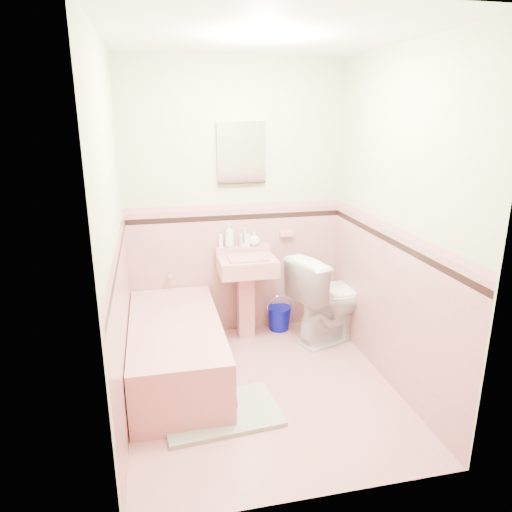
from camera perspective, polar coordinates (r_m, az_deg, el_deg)
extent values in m
plane|color=tan|center=(3.78, 0.86, -15.77)|extent=(2.20, 2.20, 0.00)
plane|color=white|center=(3.21, 1.07, 25.13)|extent=(2.20, 2.20, 0.00)
plane|color=beige|center=(4.33, -2.46, 6.40)|extent=(2.50, 0.00, 2.50)
plane|color=beige|center=(2.27, 7.45, -3.73)|extent=(2.50, 0.00, 2.50)
plane|color=beige|center=(3.20, -16.75, 1.86)|extent=(0.00, 2.50, 2.50)
plane|color=beige|center=(3.64, 16.50, 3.65)|extent=(0.00, 2.50, 2.50)
plane|color=tan|center=(4.48, -2.33, -1.82)|extent=(2.00, 0.00, 2.00)
plane|color=tan|center=(2.58, 6.78, -17.27)|extent=(2.00, 0.00, 2.00)
plane|color=tan|center=(3.42, -15.62, -8.69)|extent=(0.00, 2.20, 2.20)
plane|color=tan|center=(3.83, 15.53, -5.87)|extent=(0.00, 2.20, 2.20)
plane|color=black|center=(4.34, -2.40, 4.67)|extent=(2.00, 0.00, 2.00)
plane|color=black|center=(2.33, 7.17, -6.57)|extent=(2.00, 0.00, 2.00)
plane|color=black|center=(3.23, -16.24, -0.35)|extent=(0.00, 2.20, 2.20)
plane|color=black|center=(3.66, 16.08, 1.66)|extent=(0.00, 2.20, 2.20)
plane|color=#C5787B|center=(4.32, -2.41, 5.97)|extent=(2.00, 0.00, 2.00)
plane|color=#C5787B|center=(2.29, 7.27, -4.28)|extent=(2.00, 0.00, 2.00)
plane|color=#C5787B|center=(3.21, -16.38, 1.36)|extent=(0.00, 2.20, 2.20)
plane|color=#C5787B|center=(3.63, 16.21, 3.18)|extent=(0.00, 2.20, 2.20)
cube|color=tan|center=(3.88, -9.58, -11.28)|extent=(0.70, 1.50, 0.45)
cylinder|color=silver|center=(4.38, -10.39, -2.16)|extent=(0.04, 0.12, 0.04)
cylinder|color=silver|center=(4.31, -1.52, 2.26)|extent=(0.02, 0.02, 0.10)
cube|color=white|center=(4.25, -1.79, 12.33)|extent=(0.43, 0.04, 0.54)
cube|color=tan|center=(4.46, 3.64, 2.75)|extent=(0.13, 0.07, 0.04)
imported|color=#B2B2B2|center=(4.32, -3.22, 2.48)|extent=(0.10, 0.10, 0.22)
imported|color=#B2B2B2|center=(4.35, -1.41, 2.28)|extent=(0.09, 0.09, 0.17)
imported|color=#B2B2B2|center=(4.37, -0.21, 2.13)|extent=(0.12, 0.12, 0.14)
cylinder|color=white|center=(4.32, -4.27, 1.79)|extent=(0.04, 0.04, 0.12)
imported|color=white|center=(4.41, 9.27, -4.92)|extent=(0.92, 0.71, 0.83)
cube|color=gray|center=(3.52, -4.21, -18.32)|extent=(0.84, 0.60, 0.03)
cube|color=#BF1E59|center=(3.52, -3.63, -17.42)|extent=(0.16, 0.09, 0.06)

